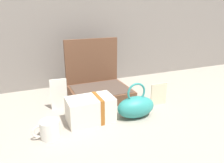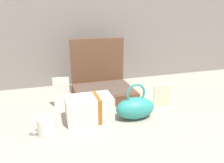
# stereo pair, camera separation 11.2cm
# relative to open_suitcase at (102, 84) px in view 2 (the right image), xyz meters

# --- Properties ---
(ground_plane) EXTENTS (6.00, 6.00, 0.00)m
(ground_plane) POSITION_rel_open_suitcase_xyz_m (-0.03, -0.25, -0.08)
(ground_plane) COLOR #9E9384
(open_suitcase) EXTENTS (0.37, 0.32, 0.36)m
(open_suitcase) POSITION_rel_open_suitcase_xyz_m (0.00, 0.00, 0.00)
(open_suitcase) COLOR brown
(open_suitcase) RESTS_ON ground_plane
(teal_pouch_handbag) EXTENTS (0.21, 0.12, 0.19)m
(teal_pouch_handbag) POSITION_rel_open_suitcase_xyz_m (0.09, -0.36, -0.02)
(teal_pouch_handbag) COLOR teal
(teal_pouch_handbag) RESTS_ON ground_plane
(cream_toiletry_bag) EXTENTS (0.23, 0.14, 0.13)m
(cream_toiletry_bag) POSITION_rel_open_suitcase_xyz_m (-0.14, -0.30, -0.01)
(cream_toiletry_bag) COLOR silver
(cream_toiletry_bag) RESTS_ON ground_plane
(coffee_mug) EXTENTS (0.12, 0.09, 0.08)m
(coffee_mug) POSITION_rel_open_suitcase_xyz_m (-0.36, -0.38, -0.04)
(coffee_mug) COLOR silver
(coffee_mug) RESTS_ON ground_plane
(info_card_left) EXTENTS (0.10, 0.01, 0.13)m
(info_card_left) POSITION_rel_open_suitcase_xyz_m (0.29, -0.27, -0.01)
(info_card_left) COLOR beige
(info_card_left) RESTS_ON ground_plane
(poster_card_right) EXTENTS (0.09, 0.02, 0.18)m
(poster_card_right) POSITION_rel_open_suitcase_xyz_m (-0.27, -0.09, 0.01)
(poster_card_right) COLOR white
(poster_card_right) RESTS_ON ground_plane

